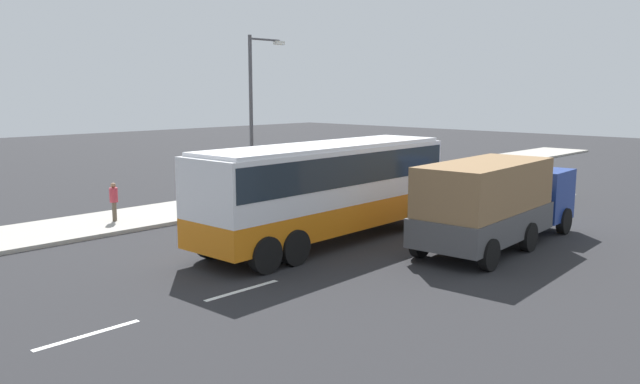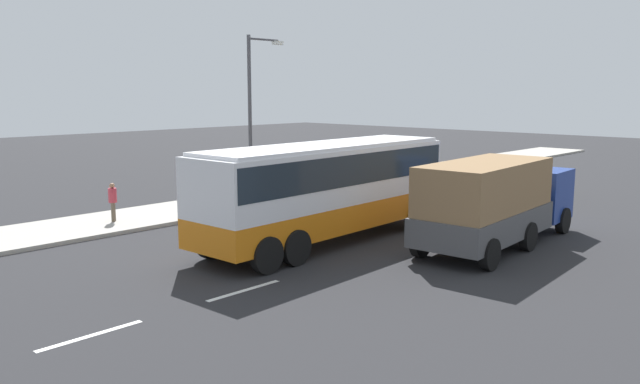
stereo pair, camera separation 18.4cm
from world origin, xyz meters
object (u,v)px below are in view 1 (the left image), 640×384
object	(u,v)px
cargo_truck	(496,200)
pedestrian_near_curb	(114,199)
car_black_sedan	(386,183)
street_lamp	(255,109)
coach_bus	(327,182)
car_yellow_taxi	(515,181)

from	to	relation	value
cargo_truck	pedestrian_near_curb	xyz separation A→B (m)	(-7.24, 12.47, -0.57)
car_black_sedan	street_lamp	distance (m)	7.52
coach_bus	street_lamp	bearing A→B (deg)	67.80
car_black_sedan	street_lamp	size ratio (longest dim) A/B	0.57
pedestrian_near_curb	street_lamp	bearing A→B (deg)	26.82
pedestrian_near_curb	street_lamp	world-z (taller)	street_lamp
car_black_sedan	pedestrian_near_curb	bearing A→B (deg)	163.15
car_yellow_taxi	pedestrian_near_curb	size ratio (longest dim) A/B	2.98
street_lamp	coach_bus	bearing A→B (deg)	-110.28
car_black_sedan	pedestrian_near_curb	size ratio (longest dim) A/B	2.80
coach_bus	pedestrian_near_curb	world-z (taller)	coach_bus
car_yellow_taxi	car_black_sedan	size ratio (longest dim) A/B	1.06
coach_bus	car_black_sedan	world-z (taller)	coach_bus
pedestrian_near_curb	coach_bus	bearing A→B (deg)	-26.04
car_black_sedan	street_lamp	xyz separation A→B (m)	(-6.01, 2.66, 3.65)
car_yellow_taxi	coach_bus	bearing A→B (deg)	179.48
car_black_sedan	coach_bus	bearing A→B (deg)	-153.38
car_yellow_taxi	car_black_sedan	bearing A→B (deg)	141.05
coach_bus	car_yellow_taxi	world-z (taller)	coach_bus
car_black_sedan	pedestrian_near_curb	world-z (taller)	pedestrian_near_curb
coach_bus	car_black_sedan	distance (m)	9.44
pedestrian_near_curb	street_lamp	xyz separation A→B (m)	(6.12, -1.35, 3.41)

